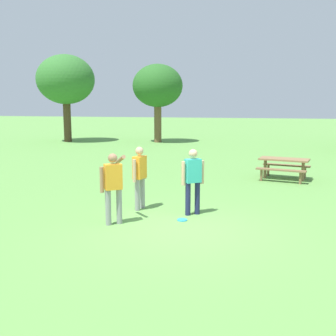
# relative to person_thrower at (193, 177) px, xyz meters

# --- Properties ---
(ground_plane) EXTENTS (120.00, 120.00, 0.00)m
(ground_plane) POSITION_rel_person_thrower_xyz_m (-0.03, -1.16, -0.94)
(ground_plane) COLOR #609947
(person_thrower) EXTENTS (0.51, 0.40, 1.64)m
(person_thrower) POSITION_rel_person_thrower_xyz_m (0.00, 0.00, 0.00)
(person_thrower) COLOR #1E234C
(person_thrower) RESTS_ON ground
(person_catcher) EXTENTS (0.51, 0.83, 1.64)m
(person_catcher) POSITION_rel_person_thrower_xyz_m (-1.65, -1.16, 0.02)
(person_catcher) COLOR gray
(person_catcher) RESTS_ON ground
(person_bystander) EXTENTS (0.31, 0.59, 1.64)m
(person_bystander) POSITION_rel_person_thrower_xyz_m (-1.42, 0.22, 0.00)
(person_bystander) COLOR gray
(person_bystander) RESTS_ON ground
(frisbee) EXTENTS (0.24, 0.24, 0.03)m
(frisbee) POSITION_rel_person_thrower_xyz_m (-0.16, -0.55, -0.93)
(frisbee) COLOR #2D9EDB
(frisbee) RESTS_ON ground
(picnic_table_near) EXTENTS (1.98, 1.78, 0.77)m
(picnic_table_near) POSITION_rel_person_thrower_xyz_m (2.51, 5.18, -0.38)
(picnic_table_near) COLOR olive
(picnic_table_near) RESTS_ON ground
(tree_tall_left) EXTENTS (3.91, 3.91, 5.90)m
(tree_tall_left) POSITION_rel_person_thrower_xyz_m (-11.23, 16.30, 3.25)
(tree_tall_left) COLOR #4C3823
(tree_tall_left) RESTS_ON ground
(tree_broad_center) EXTENTS (3.36, 3.36, 5.24)m
(tree_broad_center) POSITION_rel_person_thrower_xyz_m (-5.03, 17.24, 2.82)
(tree_broad_center) COLOR brown
(tree_broad_center) RESTS_ON ground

